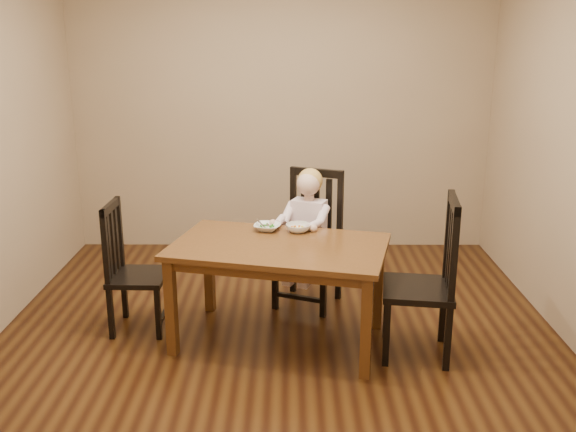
{
  "coord_description": "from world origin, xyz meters",
  "views": [
    {
      "loc": [
        0.08,
        -4.16,
        2.09
      ],
      "look_at": [
        0.07,
        0.25,
        0.81
      ],
      "focal_mm": 40.0,
      "sensor_mm": 36.0,
      "label": 1
    }
  ],
  "objects_px": {
    "chair_left": "(132,270)",
    "bowl_peas": "(267,227)",
    "dining_table": "(279,256)",
    "chair_child": "(310,241)",
    "toddler": "(308,225)",
    "chair_right": "(427,281)",
    "bowl_veg": "(298,228)"
  },
  "relations": [
    {
      "from": "toddler",
      "to": "chair_right",
      "type": "bearing_deg",
      "value": 154.73
    },
    {
      "from": "chair_right",
      "to": "toddler",
      "type": "distance_m",
      "value": 1.12
    },
    {
      "from": "chair_right",
      "to": "bowl_veg",
      "type": "height_order",
      "value": "chair_right"
    },
    {
      "from": "dining_table",
      "to": "chair_left",
      "type": "bearing_deg",
      "value": 169.68
    },
    {
      "from": "dining_table",
      "to": "toddler",
      "type": "bearing_deg",
      "value": 71.44
    },
    {
      "from": "chair_right",
      "to": "bowl_peas",
      "type": "xyz_separation_m",
      "value": [
        -1.05,
        0.5,
        0.21
      ]
    },
    {
      "from": "chair_child",
      "to": "bowl_veg",
      "type": "height_order",
      "value": "chair_child"
    },
    {
      "from": "chair_child",
      "to": "chair_left",
      "type": "distance_m",
      "value": 1.38
    },
    {
      "from": "dining_table",
      "to": "toddler",
      "type": "height_order",
      "value": "toddler"
    },
    {
      "from": "toddler",
      "to": "bowl_peas",
      "type": "bearing_deg",
      "value": 68.99
    },
    {
      "from": "bowl_peas",
      "to": "toddler",
      "type": "bearing_deg",
      "value": 46.92
    },
    {
      "from": "toddler",
      "to": "bowl_peas",
      "type": "xyz_separation_m",
      "value": [
        -0.3,
        -0.32,
        0.08
      ]
    },
    {
      "from": "dining_table",
      "to": "chair_child",
      "type": "relative_size",
      "value": 1.49
    },
    {
      "from": "dining_table",
      "to": "chair_child",
      "type": "distance_m",
      "value": 0.73
    },
    {
      "from": "bowl_veg",
      "to": "chair_child",
      "type": "bearing_deg",
      "value": 76.02
    },
    {
      "from": "toddler",
      "to": "dining_table",
      "type": "bearing_deg",
      "value": 93.51
    },
    {
      "from": "chair_left",
      "to": "chair_right",
      "type": "xyz_separation_m",
      "value": [
        2.02,
        -0.38,
        0.07
      ]
    },
    {
      "from": "dining_table",
      "to": "chair_right",
      "type": "distance_m",
      "value": 0.99
    },
    {
      "from": "bowl_peas",
      "to": "chair_right",
      "type": "bearing_deg",
      "value": -25.21
    },
    {
      "from": "chair_left",
      "to": "toddler",
      "type": "relative_size",
      "value": 1.63
    },
    {
      "from": "dining_table",
      "to": "chair_left",
      "type": "height_order",
      "value": "chair_left"
    },
    {
      "from": "dining_table",
      "to": "toddler",
      "type": "distance_m",
      "value": 0.67
    },
    {
      "from": "chair_left",
      "to": "bowl_peas",
      "type": "distance_m",
      "value": 1.01
    },
    {
      "from": "chair_left",
      "to": "toddler",
      "type": "distance_m",
      "value": 1.36
    },
    {
      "from": "dining_table",
      "to": "chair_left",
      "type": "relative_size",
      "value": 1.68
    },
    {
      "from": "chair_child",
      "to": "chair_left",
      "type": "xyz_separation_m",
      "value": [
        -1.29,
        -0.49,
        -0.05
      ]
    },
    {
      "from": "bowl_peas",
      "to": "dining_table",
      "type": "bearing_deg",
      "value": -73.98
    },
    {
      "from": "dining_table",
      "to": "bowl_veg",
      "type": "bearing_deg",
      "value": 64.62
    },
    {
      "from": "chair_child",
      "to": "bowl_veg",
      "type": "relative_size",
      "value": 6.02
    },
    {
      "from": "chair_left",
      "to": "bowl_peas",
      "type": "bearing_deg",
      "value": 98.2
    },
    {
      "from": "chair_right",
      "to": "toddler",
      "type": "height_order",
      "value": "chair_right"
    },
    {
      "from": "chair_right",
      "to": "toddler",
      "type": "xyz_separation_m",
      "value": [
        -0.75,
        0.82,
        0.13
      ]
    }
  ]
}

